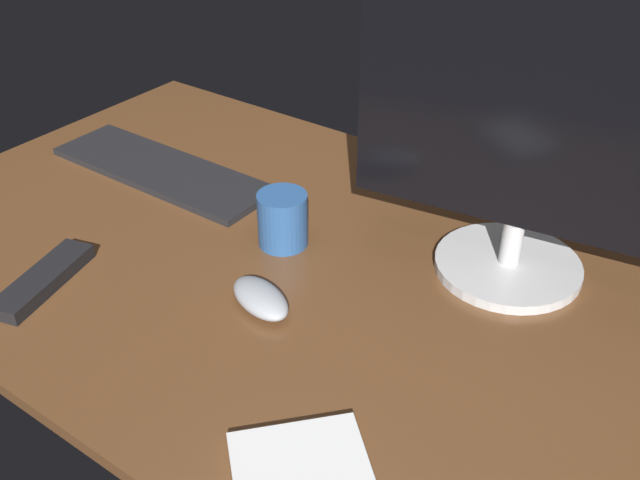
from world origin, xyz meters
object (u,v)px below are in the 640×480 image
object	(u,v)px
coffee_mug	(283,219)
notepad	(299,462)
keyboard	(162,170)
computer_mouse	(260,298)
tv_remote	(43,280)
monitor	(531,130)

from	to	relation	value
coffee_mug	notepad	xyz separation A→B (cm)	(28.37, -33.25, -3.77)
keyboard	computer_mouse	xyz separation A→B (cm)	(39.84, -19.57, 0.91)
tv_remote	notepad	bearing A→B (deg)	70.04
coffee_mug	keyboard	bearing A→B (deg)	171.04
monitor	coffee_mug	bearing A→B (deg)	-164.54
monitor	notepad	distance (cm)	52.27
keyboard	coffee_mug	size ratio (longest dim) A/B	5.14
keyboard	tv_remote	distance (cm)	36.00
keyboard	notepad	bearing A→B (deg)	-32.06
keyboard	coffee_mug	world-z (taller)	coffee_mug
monitor	keyboard	distance (cm)	68.40
computer_mouse	tv_remote	bearing A→B (deg)	-134.34
keyboard	monitor	bearing A→B (deg)	8.03
keyboard	notepad	world-z (taller)	same
monitor	keyboard	xyz separation A→B (cm)	(-64.09, -8.83, -22.21)
monitor	notepad	size ratio (longest dim) A/B	3.35
notepad	tv_remote	bearing A→B (deg)	175.20
computer_mouse	notepad	xyz separation A→B (cm)	(20.99, -18.80, -0.94)
monitor	computer_mouse	size ratio (longest dim) A/B	4.44
monitor	tv_remote	size ratio (longest dim) A/B	2.74
monitor	notepad	xyz separation A→B (cm)	(-3.26, -47.20, -22.23)
tv_remote	notepad	world-z (taller)	tv_remote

